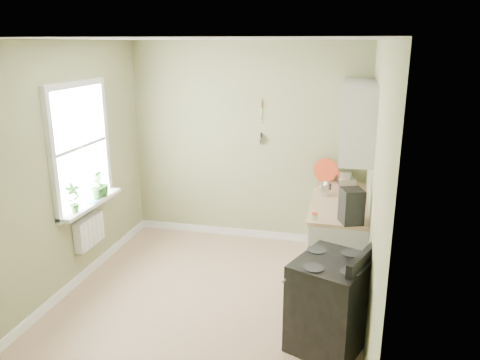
% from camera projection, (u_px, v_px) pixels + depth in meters
% --- Properties ---
extents(floor, '(3.20, 3.60, 0.02)m').
position_uv_depth(floor, '(210.00, 301.00, 5.04)').
color(floor, '#A37A5A').
rests_on(floor, ground).
extents(ceiling, '(3.20, 3.60, 0.02)m').
position_uv_depth(ceiling, '(205.00, 38.00, 4.27)').
color(ceiling, white).
rests_on(ceiling, wall_back).
extents(wall_back, '(3.20, 0.02, 2.70)m').
position_uv_depth(wall_back, '(247.00, 143.00, 6.34)').
color(wall_back, '#939666').
rests_on(wall_back, floor).
extents(wall_left, '(0.02, 3.60, 2.70)m').
position_uv_depth(wall_left, '(64.00, 171.00, 5.01)').
color(wall_left, '#939666').
rests_on(wall_left, floor).
extents(wall_right, '(0.02, 3.60, 2.70)m').
position_uv_depth(wall_right, '(375.00, 192.00, 4.30)').
color(wall_right, '#939666').
rests_on(wall_right, floor).
extents(base_cabinets, '(0.60, 1.60, 0.87)m').
position_uv_depth(base_cabinets, '(338.00, 238.00, 5.56)').
color(base_cabinets, silver).
rests_on(base_cabinets, floor).
extents(countertop, '(0.64, 1.60, 0.04)m').
position_uv_depth(countertop, '(340.00, 202.00, 5.43)').
color(countertop, tan).
rests_on(countertop, base_cabinets).
extents(upper_cabinets, '(0.35, 1.40, 0.80)m').
position_uv_depth(upper_cabinets, '(358.00, 119.00, 5.23)').
color(upper_cabinets, silver).
rests_on(upper_cabinets, wall_right).
extents(window, '(0.06, 1.14, 1.44)m').
position_uv_depth(window, '(80.00, 147.00, 5.22)').
color(window, white).
rests_on(window, wall_left).
extents(window_sill, '(0.18, 1.14, 0.04)m').
position_uv_depth(window_sill, '(91.00, 204.00, 5.40)').
color(window_sill, white).
rests_on(window_sill, wall_left).
extents(radiator, '(0.12, 0.50, 0.35)m').
position_uv_depth(radiator, '(89.00, 231.00, 5.45)').
color(radiator, white).
rests_on(radiator, wall_left).
extents(wall_utensils, '(0.02, 0.14, 0.58)m').
position_uv_depth(wall_utensils, '(261.00, 129.00, 6.21)').
color(wall_utensils, tan).
rests_on(wall_utensils, wall_back).
extents(stove, '(0.83, 0.85, 0.96)m').
position_uv_depth(stove, '(331.00, 303.00, 4.19)').
color(stove, black).
rests_on(stove, floor).
extents(stand_mixer, '(0.29, 0.38, 0.42)m').
position_uv_depth(stand_mixer, '(345.00, 169.00, 6.06)').
color(stand_mixer, '#B2B2B7').
rests_on(stand_mixer, countertop).
extents(kettle, '(0.18, 0.10, 0.18)m').
position_uv_depth(kettle, '(326.00, 188.00, 5.56)').
color(kettle, silver).
rests_on(kettle, countertop).
extents(coffee_maker, '(0.27, 0.28, 0.36)m').
position_uv_depth(coffee_maker, '(351.00, 207.00, 4.70)').
color(coffee_maker, black).
rests_on(coffee_maker, countertop).
extents(red_tray, '(0.32, 0.07, 0.31)m').
position_uv_depth(red_tray, '(325.00, 170.00, 6.10)').
color(red_tray, red).
rests_on(red_tray, countertop).
extents(jar, '(0.07, 0.07, 0.07)m').
position_uv_depth(jar, '(315.00, 216.00, 4.82)').
color(jar, beige).
rests_on(jar, countertop).
extents(plant_a, '(0.20, 0.21, 0.33)m').
position_uv_depth(plant_a, '(73.00, 198.00, 5.01)').
color(plant_a, '#2D6823').
rests_on(plant_a, window_sill).
extents(plant_b, '(0.21, 0.21, 0.30)m').
position_uv_depth(plant_b, '(96.00, 186.00, 5.47)').
color(plant_b, '#2D6823').
rests_on(plant_b, window_sill).
extents(plant_c, '(0.24, 0.24, 0.33)m').
position_uv_depth(plant_c, '(100.00, 183.00, 5.55)').
color(plant_c, '#2D6823').
rests_on(plant_c, window_sill).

